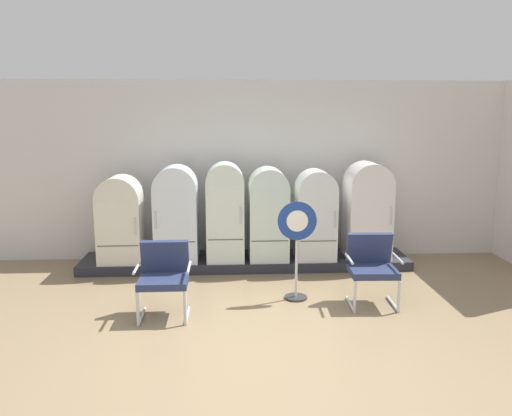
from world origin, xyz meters
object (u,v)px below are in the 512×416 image
at_px(sign_stand, 297,249).
at_px(refrigerator_0, 121,217).
at_px(refrigerator_1, 176,211).
at_px(refrigerator_2, 225,209).
at_px(refrigerator_3, 268,211).
at_px(armchair_right, 372,264).
at_px(refrigerator_4, 316,212).
at_px(armchair_left, 164,274).
at_px(refrigerator_5, 367,208).

bearing_deg(sign_stand, refrigerator_0, 150.73).
relative_size(refrigerator_1, sign_stand, 1.13).
xyz_separation_m(refrigerator_2, sign_stand, (0.99, -1.52, -0.28)).
height_order(refrigerator_1, refrigerator_2, refrigerator_2).
bearing_deg(refrigerator_3, armchair_right, -53.98).
distance_m(refrigerator_0, armchair_right, 4.10).
height_order(refrigerator_3, refrigerator_4, refrigerator_3).
distance_m(refrigerator_2, refrigerator_4, 1.50).
height_order(refrigerator_1, refrigerator_3, refrigerator_1).
xyz_separation_m(refrigerator_1, armchair_right, (2.79, -1.75, -0.43)).
relative_size(armchair_left, sign_stand, 0.69).
bearing_deg(refrigerator_5, refrigerator_0, -179.77).
distance_m(refrigerator_3, armchair_left, 2.54).
height_order(refrigerator_1, armchair_left, refrigerator_1).
xyz_separation_m(refrigerator_0, refrigerator_4, (3.21, -0.03, 0.05)).
relative_size(refrigerator_2, refrigerator_4, 1.08).
bearing_deg(refrigerator_1, refrigerator_4, -1.01).
relative_size(refrigerator_1, armchair_left, 1.63).
bearing_deg(refrigerator_0, refrigerator_1, 0.93).
bearing_deg(refrigerator_0, refrigerator_3, 0.34).
xyz_separation_m(refrigerator_0, refrigerator_5, (4.09, 0.02, 0.11)).
xyz_separation_m(refrigerator_5, armchair_left, (-3.17, -2.01, -0.45)).
height_order(refrigerator_2, sign_stand, refrigerator_2).
height_order(refrigerator_0, armchair_right, refrigerator_0).
distance_m(refrigerator_2, armchair_left, 2.20).
relative_size(refrigerator_4, refrigerator_5, 0.93).
xyz_separation_m(refrigerator_4, sign_stand, (-0.51, -1.49, -0.22)).
bearing_deg(armchair_left, refrigerator_3, 53.21).
bearing_deg(sign_stand, refrigerator_2, 123.13).
distance_m(armchair_left, sign_stand, 1.85).
xyz_separation_m(refrigerator_2, refrigerator_3, (0.72, 0.01, -0.05)).
bearing_deg(refrigerator_5, refrigerator_2, -179.70).
bearing_deg(armchair_right, refrigerator_0, 154.86).
bearing_deg(sign_stand, refrigerator_3, 100.11).
height_order(refrigerator_0, armchair_left, refrigerator_0).
bearing_deg(armchair_left, armchair_right, 5.40).
bearing_deg(refrigerator_0, refrigerator_5, 0.23).
height_order(refrigerator_4, armchair_right, refrigerator_4).
bearing_deg(armchair_right, sign_stand, 167.46).
bearing_deg(refrigerator_3, refrigerator_0, -179.66).
xyz_separation_m(armchair_left, armchair_right, (2.77, 0.26, 0.00)).
height_order(refrigerator_0, refrigerator_4, refrigerator_4).
relative_size(refrigerator_0, armchair_left, 1.47).
bearing_deg(refrigerator_4, armchair_left, -139.25).
relative_size(refrigerator_3, refrigerator_5, 0.95).
distance_m(refrigerator_1, sign_stand, 2.37).
xyz_separation_m(refrigerator_3, armchair_right, (1.27, -1.75, -0.41)).
relative_size(refrigerator_2, refrigerator_3, 1.05).
bearing_deg(refrigerator_0, armchair_right, -25.14).
bearing_deg(armchair_left, refrigerator_4, 40.75).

